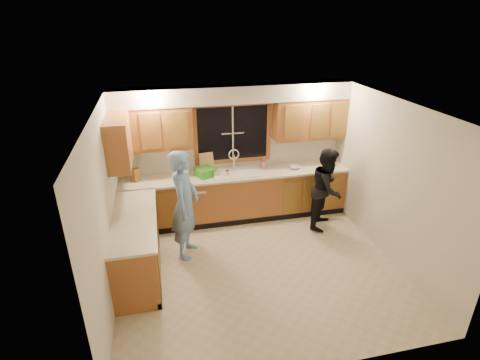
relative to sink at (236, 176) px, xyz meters
name	(u,v)px	position (x,y,z in m)	size (l,w,h in m)	color
floor	(258,267)	(0.00, -1.60, -0.86)	(4.20, 4.20, 0.00)	beige
ceiling	(262,109)	(0.00, -1.60, 1.64)	(4.20, 4.20, 0.00)	white
wall_back	(233,151)	(0.00, 0.30, 0.39)	(4.20, 4.20, 0.00)	silver
wall_left	(105,211)	(-2.10, -1.60, 0.39)	(3.80, 3.80, 0.00)	silver
wall_right	(392,182)	(2.10, -1.60, 0.39)	(3.80, 3.80, 0.00)	silver
base_cabinets_back	(236,197)	(0.00, 0.00, -0.42)	(4.20, 0.60, 0.88)	#A76230
base_cabinets_left	(137,245)	(-1.80, -1.25, -0.42)	(0.60, 1.90, 0.88)	#A76230
countertop_back	(236,175)	(0.00, -0.02, 0.04)	(4.20, 0.63, 0.04)	beige
countertop_left	(134,219)	(-1.79, -1.25, 0.04)	(0.63, 1.90, 0.04)	beige
upper_cabinets_left	(152,129)	(-1.43, 0.13, 0.96)	(1.35, 0.33, 0.75)	#A76230
upper_cabinets_right	(310,119)	(1.43, 0.13, 0.96)	(1.35, 0.33, 0.75)	#A76230
upper_cabinets_return	(118,142)	(-1.94, -0.48, 0.96)	(0.33, 0.90, 0.75)	#A76230
soffit	(234,94)	(0.00, 0.12, 1.49)	(4.20, 0.35, 0.30)	silver
window_frame	(233,133)	(0.00, 0.29, 0.74)	(1.44, 0.03, 1.14)	black
sink	(236,176)	(0.00, 0.00, 0.00)	(0.86, 0.52, 0.57)	white
dishwasher	(192,203)	(-0.85, -0.01, -0.45)	(0.60, 0.56, 0.82)	white
stove	(136,268)	(-1.80, -1.82, -0.41)	(0.58, 0.75, 0.90)	white
man	(185,205)	(-1.03, -0.98, 0.03)	(0.65, 0.43, 1.79)	#6F99D1
woman	(327,188)	(1.53, -0.64, -0.12)	(0.73, 0.57, 1.49)	black
knife_block	(136,175)	(-1.78, 0.05, 0.17)	(0.13, 0.11, 0.23)	olive
cutting_board	(207,162)	(-0.51, 0.22, 0.23)	(0.27, 0.02, 0.36)	tan
dish_crate	(205,172)	(-0.57, 0.01, 0.13)	(0.31, 0.29, 0.14)	#319125
soap_bottle	(264,163)	(0.57, 0.16, 0.15)	(0.08, 0.09, 0.19)	#F05B86
bowl	(295,167)	(1.13, -0.03, 0.08)	(0.20, 0.20, 0.05)	silver
can_left	(215,174)	(-0.41, -0.09, 0.12)	(0.07, 0.07, 0.12)	#C4B597
can_right	(227,174)	(-0.19, -0.12, 0.11)	(0.06, 0.06, 0.11)	#C4B597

